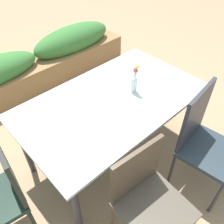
{
  "coord_description": "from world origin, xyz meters",
  "views": [
    {
      "loc": [
        -1.13,
        -1.14,
        2.13
      ],
      "look_at": [
        -0.02,
        0.04,
        0.62
      ],
      "focal_mm": 38.34,
      "sensor_mm": 36.0,
      "label": 1
    }
  ],
  "objects_px": {
    "dining_table": "(112,105)",
    "chair_end_left": "(1,191)",
    "chair_near_left": "(148,197)",
    "chair_near_right": "(204,139)",
    "flower_vase": "(134,81)",
    "planter_box": "(38,65)"
  },
  "relations": [
    {
      "from": "dining_table",
      "to": "chair_near_right",
      "type": "height_order",
      "value": "chair_near_right"
    },
    {
      "from": "chair_end_left",
      "to": "chair_near_right",
      "type": "height_order",
      "value": "chair_near_right"
    },
    {
      "from": "chair_near_right",
      "to": "flower_vase",
      "type": "height_order",
      "value": "flower_vase"
    },
    {
      "from": "chair_end_left",
      "to": "planter_box",
      "type": "distance_m",
      "value": 2.06
    },
    {
      "from": "chair_end_left",
      "to": "planter_box",
      "type": "bearing_deg",
      "value": -28.11
    },
    {
      "from": "flower_vase",
      "to": "planter_box",
      "type": "bearing_deg",
      "value": 93.93
    },
    {
      "from": "chair_end_left",
      "to": "chair_near_right",
      "type": "relative_size",
      "value": 0.94
    },
    {
      "from": "chair_near_left",
      "to": "planter_box",
      "type": "relative_size",
      "value": 0.33
    },
    {
      "from": "dining_table",
      "to": "planter_box",
      "type": "distance_m",
      "value": 1.68
    },
    {
      "from": "planter_box",
      "to": "flower_vase",
      "type": "bearing_deg",
      "value": -86.07
    },
    {
      "from": "chair_near_left",
      "to": "flower_vase",
      "type": "distance_m",
      "value": 0.99
    },
    {
      "from": "chair_near_left",
      "to": "chair_near_right",
      "type": "bearing_deg",
      "value": -173.85
    },
    {
      "from": "chair_near_left",
      "to": "dining_table",
      "type": "bearing_deg",
      "value": -110.73
    },
    {
      "from": "dining_table",
      "to": "chair_end_left",
      "type": "relative_size",
      "value": 1.71
    },
    {
      "from": "dining_table",
      "to": "chair_end_left",
      "type": "height_order",
      "value": "chair_end_left"
    },
    {
      "from": "chair_end_left",
      "to": "flower_vase",
      "type": "bearing_deg",
      "value": -83.37
    },
    {
      "from": "chair_near_right",
      "to": "chair_near_left",
      "type": "xyz_separation_m",
      "value": [
        -0.74,
        -0.01,
        -0.03
      ]
    },
    {
      "from": "dining_table",
      "to": "chair_near_left",
      "type": "height_order",
      "value": "chair_near_left"
    },
    {
      "from": "chair_end_left",
      "to": "chair_near_right",
      "type": "bearing_deg",
      "value": -108.36
    },
    {
      "from": "dining_table",
      "to": "chair_end_left",
      "type": "distance_m",
      "value": 1.11
    },
    {
      "from": "chair_near_right",
      "to": "chair_end_left",
      "type": "bearing_deg",
      "value": -33.09
    },
    {
      "from": "dining_table",
      "to": "chair_near_right",
      "type": "bearing_deg",
      "value": -63.86
    }
  ]
}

